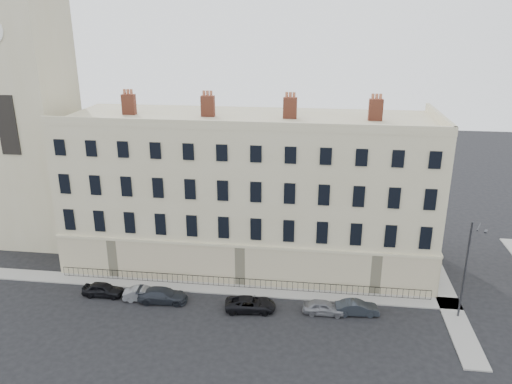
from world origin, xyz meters
TOP-DOWN VIEW (x-y plane):
  - ground at (0.00, 0.00)m, footprint 160.00×160.00m
  - terrace at (-5.97, 11.97)m, footprint 36.22×12.22m
  - church_tower at (-30.00, 14.00)m, footprint 8.00×8.13m
  - pavement_terrace at (-10.00, 5.00)m, footprint 48.00×2.00m
  - pavement_east_return at (13.00, 8.00)m, footprint 2.00×24.00m
  - railings at (-6.00, 5.40)m, footprint 35.00×0.04m
  - car_a at (-18.18, 2.47)m, footprint 3.74×1.52m
  - car_b at (-14.24, 2.29)m, footprint 3.78×1.81m
  - car_c at (-12.43, 2.17)m, footprint 4.56×2.05m
  - car_d at (-4.44, 1.79)m, footprint 4.59×2.49m
  - car_e at (1.89, 2.10)m, footprint 3.62×1.47m
  - car_f at (4.72, 2.38)m, footprint 3.83×1.66m
  - streetlamp at (13.32, 2.92)m, footprint 0.93×1.78m

SIDE VIEW (x-z plane):
  - ground at x=0.00m, z-range 0.00..0.00m
  - pavement_terrace at x=-10.00m, z-range 0.00..0.12m
  - pavement_east_return at x=13.00m, z-range 0.00..0.12m
  - railings at x=-6.00m, z-range 0.07..1.03m
  - car_b at x=-14.24m, z-range 0.00..1.20m
  - car_d at x=-4.44m, z-range 0.00..1.22m
  - car_f at x=4.72m, z-range 0.00..1.22m
  - car_e at x=1.89m, z-range 0.00..1.23m
  - car_a at x=-18.18m, z-range 0.00..1.27m
  - car_c at x=-12.43m, z-range 0.00..1.30m
  - streetlamp at x=13.32m, z-range 0.48..9.27m
  - terrace at x=-5.97m, z-range -1.00..16.00m
  - church_tower at x=-30.00m, z-range -3.34..40.66m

